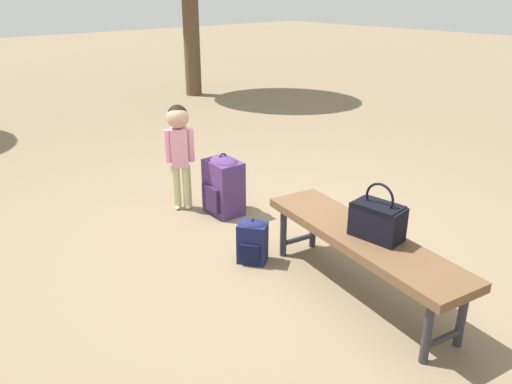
{
  "coord_description": "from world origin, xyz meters",
  "views": [
    {
      "loc": [
        -2.64,
        2.59,
        1.93
      ],
      "look_at": [
        0.1,
        0.18,
        0.45
      ],
      "focal_mm": 35.77,
      "sensor_mm": 36.0,
      "label": 1
    }
  ],
  "objects": [
    {
      "name": "child_standing",
      "position": [
        1.09,
        0.22,
        0.65
      ],
      "size": [
        0.2,
        0.23,
        0.97
      ],
      "color": "#CCCC8C",
      "rests_on": "ground"
    },
    {
      "name": "park_bench",
      "position": [
        -0.89,
        0.14,
        0.39
      ],
      "size": [
        1.65,
        0.68,
        0.45
      ],
      "color": "brown",
      "rests_on": "ground"
    },
    {
      "name": "backpack_large",
      "position": [
        0.75,
        0.0,
        0.28
      ],
      "size": [
        0.36,
        0.32,
        0.57
      ],
      "color": "#4C2D66",
      "rests_on": "ground"
    },
    {
      "name": "ground_plane",
      "position": [
        0.0,
        0.0,
        0.0
      ],
      "size": [
        40.0,
        40.0,
        0.0
      ],
      "primitive_type": "plane",
      "color": "#7F6B51",
      "rests_on": "ground"
    },
    {
      "name": "handbag",
      "position": [
        -0.97,
        0.11,
        0.58
      ],
      "size": [
        0.34,
        0.21,
        0.37
      ],
      "color": "black",
      "rests_on": "park_bench"
    },
    {
      "name": "backpack_small",
      "position": [
        -0.09,
        0.38,
        0.18
      ],
      "size": [
        0.26,
        0.25,
        0.36
      ],
      "color": "#191E4C",
      "rests_on": "ground"
    }
  ]
}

